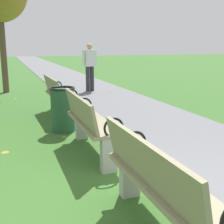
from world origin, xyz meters
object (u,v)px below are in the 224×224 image
Objects in this scene: trash_bin at (63,109)px; park_bench_1 at (160,184)px; pedestrian_walking at (90,65)px; park_bench_2 at (89,122)px; park_bench_3 at (59,95)px.

park_bench_1 is at bearing -87.58° from trash_bin.
trash_bin is (-1.81, -4.56, -0.50)m from pedestrian_walking.
park_bench_1 is 0.99× the size of pedestrian_walking.
park_bench_1 is 2.15m from park_bench_2.
park_bench_1 is 1.00× the size of park_bench_2.
park_bench_3 is 1.00× the size of pedestrian_walking.
park_bench_1 is 0.99× the size of park_bench_3.
park_bench_3 reaches higher than trash_bin.
park_bench_2 is 6.14m from pedestrian_walking.
park_bench_2 is 2.59m from park_bench_3.
park_bench_3 is at bearing 90.00° from park_bench_2.
park_bench_2 is at bearing -83.71° from trash_bin.
pedestrian_walking is at bearing 74.20° from park_bench_2.
park_bench_1 and park_bench_3 have the same top height.
park_bench_2 is 1.34m from trash_bin.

